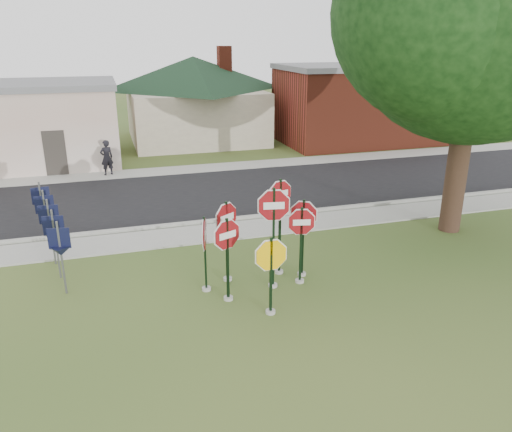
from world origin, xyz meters
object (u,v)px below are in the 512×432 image
object	(u,v)px
stop_sign_yellow	(271,267)
oak_tree	(480,3)
stop_sign_center	(274,222)
stop_sign_left	(227,249)
pedestrian	(107,158)

from	to	relation	value
stop_sign_yellow	oak_tree	bearing A→B (deg)	24.45
stop_sign_center	oak_tree	xyz separation A→B (m)	(7.21, 2.22, 5.42)
stop_sign_center	stop_sign_yellow	xyz separation A→B (m)	(-0.49, -1.28, -0.61)
stop_sign_left	oak_tree	world-z (taller)	oak_tree
stop_sign_yellow	oak_tree	size ratio (longest dim) A/B	0.17
oak_tree	stop_sign_center	bearing A→B (deg)	-162.88
pedestrian	stop_sign_yellow	bearing A→B (deg)	83.59
stop_sign_center	stop_sign_left	size ratio (longest dim) A/B	1.25
stop_sign_yellow	pedestrian	distance (m)	14.76
stop_sign_yellow	pedestrian	xyz separation A→B (m)	(-3.47, 14.34, -0.33)
stop_sign_left	oak_tree	distance (m)	10.66
stop_sign_yellow	stop_sign_left	world-z (taller)	stop_sign_left
oak_tree	pedestrian	bearing A→B (deg)	135.88
stop_sign_left	pedestrian	distance (m)	13.67
stop_sign_yellow	stop_sign_center	bearing A→B (deg)	68.93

